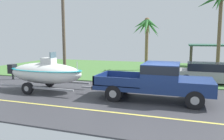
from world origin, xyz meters
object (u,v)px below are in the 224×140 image
object	(u,v)px
boat_on_trailer	(45,73)
utility_pole	(63,22)
pickup_truck_towing	(160,80)
palm_tree_near_right	(220,11)
palm_tree_near_left	(147,30)
parked_sedan_near	(211,73)

from	to	relation	value
boat_on_trailer	utility_pole	xyz separation A→B (m)	(-1.27, 4.31, 3.22)
boat_on_trailer	utility_pole	size ratio (longest dim) A/B	0.70
pickup_truck_towing	palm_tree_near_right	bearing A→B (deg)	68.05
utility_pole	palm_tree_near_left	bearing A→B (deg)	46.95
boat_on_trailer	palm_tree_near_right	size ratio (longest dim) A/B	0.86
pickup_truck_towing	parked_sedan_near	xyz separation A→B (m)	(2.78, 5.27, -0.35)
parked_sedan_near	utility_pole	xyz separation A→B (m)	(-10.56, -0.96, 3.59)
boat_on_trailer	palm_tree_near_right	xyz separation A→B (m)	(10.10, 8.90, 4.15)
parked_sedan_near	utility_pole	distance (m)	11.19
palm_tree_near_left	utility_pole	xyz separation A→B (m)	(-5.38, -5.76, 0.42)
parked_sedan_near	utility_pole	bearing A→B (deg)	-174.79
parked_sedan_near	palm_tree_near_left	bearing A→B (deg)	137.23
pickup_truck_towing	utility_pole	size ratio (longest dim) A/B	0.70
pickup_truck_towing	boat_on_trailer	distance (m)	6.51
boat_on_trailer	palm_tree_near_right	world-z (taller)	palm_tree_near_right
pickup_truck_towing	boat_on_trailer	size ratio (longest dim) A/B	1.00
pickup_truck_towing	boat_on_trailer	bearing A→B (deg)	180.00
parked_sedan_near	palm_tree_near_left	xyz separation A→B (m)	(-5.18, 4.79, 3.17)
pickup_truck_towing	parked_sedan_near	distance (m)	5.97
pickup_truck_towing	utility_pole	xyz separation A→B (m)	(-7.78, 4.31, 3.23)
palm_tree_near_right	pickup_truck_towing	bearing A→B (deg)	-111.95
parked_sedan_near	palm_tree_near_right	xyz separation A→B (m)	(0.81, 3.63, 4.51)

